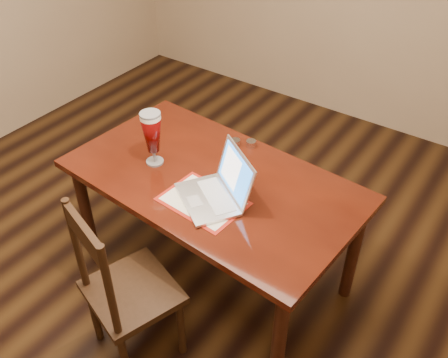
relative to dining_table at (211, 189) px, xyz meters
The scene contains 3 objects.
ground 0.75m from the dining_table, 145.72° to the right, with size 5.00×5.00×0.00m, color black.
dining_table is the anchor object (origin of this frame).
dining_chair 0.73m from the dining_table, 91.95° to the right, with size 0.55×0.53×1.03m.
Camera 1 is at (1.55, -1.58, 2.47)m, focal length 40.00 mm.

